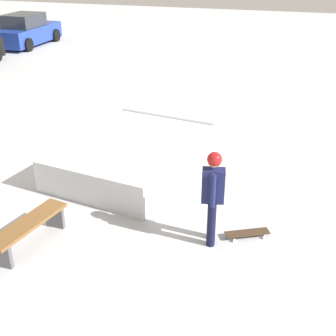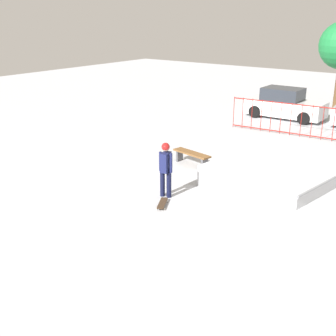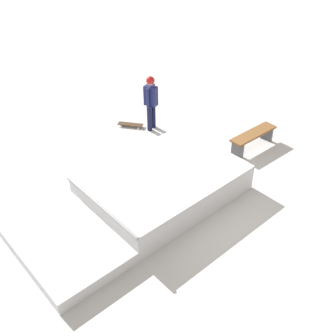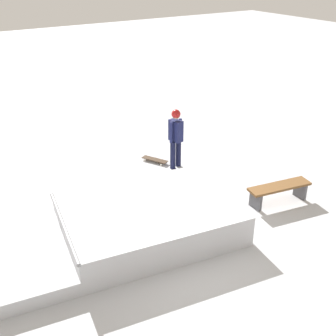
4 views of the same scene
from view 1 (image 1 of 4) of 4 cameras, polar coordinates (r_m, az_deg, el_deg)
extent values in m
plane|color=#B7BABF|center=(10.37, -7.22, -0.77)|extent=(60.00, 60.00, 0.00)
cube|color=silver|center=(10.39, -4.63, 1.57)|extent=(3.95, 3.12, 0.70)
cube|color=silver|center=(12.68, 1.57, 5.36)|extent=(2.17, 2.84, 0.30)
cylinder|color=gray|center=(11.72, -0.24, 6.45)|extent=(0.47, 2.58, 0.08)
cylinder|color=black|center=(7.96, 5.53, -6.34)|extent=(0.15, 0.15, 0.82)
cylinder|color=black|center=(7.78, 5.50, -7.21)|extent=(0.15, 0.15, 0.82)
cube|color=#191E4C|center=(7.51, 5.75, -2.22)|extent=(0.29, 0.42, 0.60)
cylinder|color=#191E4C|center=(7.66, 5.77, -1.60)|extent=(0.09, 0.09, 0.60)
cylinder|color=#191E4C|center=(7.35, 5.73, -2.87)|extent=(0.09, 0.09, 0.60)
sphere|color=tan|center=(7.30, 5.91, 0.88)|extent=(0.22, 0.22, 0.22)
sphere|color=#A51919|center=(7.29, 5.92, 1.09)|extent=(0.25, 0.25, 0.25)
cube|color=#3F2D1E|center=(8.26, 10.01, -8.08)|extent=(0.55, 0.80, 0.02)
cylinder|color=silver|center=(8.47, 11.53, -7.71)|extent=(0.05, 0.06, 0.06)
cylinder|color=silver|center=(8.29, 12.09, -8.57)|extent=(0.05, 0.06, 0.06)
cylinder|color=silver|center=(8.29, 7.88, -8.18)|extent=(0.05, 0.06, 0.06)
cylinder|color=silver|center=(8.11, 8.37, -9.08)|extent=(0.05, 0.06, 0.06)
cube|color=brown|center=(8.07, -17.32, -6.72)|extent=(1.65, 0.68, 0.06)
cube|color=#4C4C51|center=(7.86, -20.35, -10.39)|extent=(0.08, 0.36, 0.42)
cube|color=#4C4C51|center=(8.59, -14.16, -6.04)|extent=(0.08, 0.36, 0.42)
cube|color=#1E3899|center=(25.39, -17.38, 15.88)|extent=(4.12, 1.74, 0.80)
cube|color=#262B33|center=(25.12, -17.86, 17.39)|extent=(2.02, 1.52, 0.64)
cylinder|color=black|center=(27.00, -17.30, 15.94)|extent=(0.64, 0.23, 0.64)
cylinder|color=black|center=(26.12, -14.04, 16.00)|extent=(0.64, 0.23, 0.64)
cylinder|color=black|center=(23.86, -17.30, 14.69)|extent=(0.64, 0.23, 0.64)
camera|label=2|loc=(16.50, 52.86, 19.12)|focal=46.81mm
camera|label=3|loc=(16.79, -15.08, 30.88)|focal=42.07mm
camera|label=4|loc=(16.10, -24.77, 26.94)|focal=44.93mm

